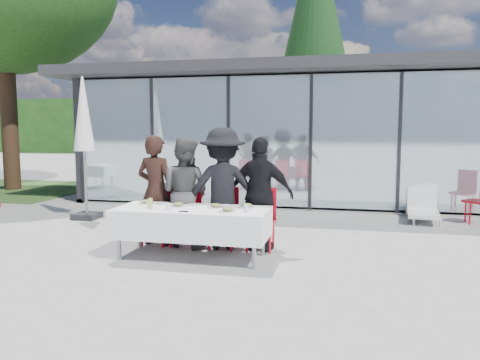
% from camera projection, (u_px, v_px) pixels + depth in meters
% --- Properties ---
extents(ground, '(90.00, 90.00, 0.00)m').
position_uv_depth(ground, '(224.00, 253.00, 7.23)').
color(ground, '#989690').
rests_on(ground, ground).
extents(pavilion, '(14.80, 8.80, 3.44)m').
position_uv_depth(pavilion, '(352.00, 122.00, 14.49)').
color(pavilion, gray).
rests_on(pavilion, ground).
extents(treeline, '(62.50, 2.00, 4.40)m').
position_uv_depth(treeline, '(293.00, 126.00, 34.60)').
color(treeline, '#163812').
rests_on(treeline, ground).
extents(dining_table, '(2.26, 0.96, 0.75)m').
position_uv_depth(dining_table, '(192.00, 222.00, 6.89)').
color(dining_table, white).
rests_on(dining_table, ground).
extents(diner_a, '(0.75, 0.75, 1.81)m').
position_uv_depth(diner_a, '(156.00, 190.00, 7.68)').
color(diner_a, black).
rests_on(diner_a, ground).
extents(diner_chair_a, '(0.44, 0.44, 0.97)m').
position_uv_depth(diner_chair_a, '(158.00, 212.00, 7.80)').
color(diner_chair_a, red).
rests_on(diner_chair_a, ground).
extents(diner_b, '(1.07, 1.07, 1.77)m').
position_uv_depth(diner_b, '(185.00, 192.00, 7.57)').
color(diner_b, '#4D4D4D').
rests_on(diner_b, ground).
extents(diner_chair_b, '(0.44, 0.44, 0.97)m').
position_uv_depth(diner_chair_b, '(187.00, 213.00, 7.69)').
color(diner_chair_b, red).
rests_on(diner_chair_b, ground).
extents(diner_c, '(1.52, 1.52, 1.93)m').
position_uv_depth(diner_c, '(223.00, 189.00, 7.43)').
color(diner_c, black).
rests_on(diner_c, ground).
extents(diner_chair_c, '(0.44, 0.44, 0.97)m').
position_uv_depth(diner_chair_c, '(224.00, 214.00, 7.55)').
color(diner_chair_c, red).
rests_on(diner_chair_c, ground).
extents(diner_d, '(1.18, 1.18, 1.78)m').
position_uv_depth(diner_d, '(261.00, 194.00, 7.30)').
color(diner_d, black).
rests_on(diner_d, ground).
extents(diner_chair_d, '(0.44, 0.44, 0.97)m').
position_uv_depth(diner_chair_d, '(261.00, 216.00, 7.42)').
color(diner_chair_d, red).
rests_on(diner_chair_d, ground).
extents(plate_a, '(0.25, 0.25, 0.07)m').
position_uv_depth(plate_a, '(146.00, 202.00, 7.26)').
color(plate_a, silver).
rests_on(plate_a, dining_table).
extents(plate_b, '(0.25, 0.25, 0.07)m').
position_uv_depth(plate_b, '(178.00, 205.00, 6.98)').
color(plate_b, silver).
rests_on(plate_b, dining_table).
extents(plate_c, '(0.25, 0.25, 0.07)m').
position_uv_depth(plate_c, '(216.00, 206.00, 6.90)').
color(plate_c, silver).
rests_on(plate_c, dining_table).
extents(plate_d, '(0.25, 0.25, 0.07)m').
position_uv_depth(plate_d, '(247.00, 206.00, 6.90)').
color(plate_d, silver).
rests_on(plate_d, dining_table).
extents(plate_extra, '(0.25, 0.25, 0.07)m').
position_uv_depth(plate_extra, '(228.00, 210.00, 6.54)').
color(plate_extra, silver).
rests_on(plate_extra, dining_table).
extents(juice_bottle, '(0.06, 0.06, 0.16)m').
position_uv_depth(juice_bottle, '(150.00, 203.00, 6.80)').
color(juice_bottle, '#A5C752').
rests_on(juice_bottle, dining_table).
extents(drinking_glasses, '(1.51, 0.18, 0.10)m').
position_uv_depth(drinking_glasses, '(187.00, 207.00, 6.69)').
color(drinking_glasses, silver).
rests_on(drinking_glasses, dining_table).
extents(folded_eyeglasses, '(0.14, 0.03, 0.01)m').
position_uv_depth(folded_eyeglasses, '(184.00, 211.00, 6.55)').
color(folded_eyeglasses, black).
rests_on(folded_eyeglasses, dining_table).
extents(market_umbrella, '(0.50, 0.50, 3.00)m').
position_uv_depth(market_umbrella, '(84.00, 124.00, 9.80)').
color(market_umbrella, black).
rests_on(market_umbrella, ground).
extents(lounger, '(0.74, 1.39, 0.72)m').
position_uv_depth(lounger, '(423.00, 207.00, 9.91)').
color(lounger, white).
rests_on(lounger, ground).
extents(conifer_tree, '(4.00, 4.00, 10.50)m').
position_uv_depth(conifer_tree, '(315.00, 29.00, 19.10)').
color(conifer_tree, '#382316').
rests_on(conifer_tree, ground).
extents(grass_patch, '(5.00, 5.00, 0.02)m').
position_uv_depth(grass_patch, '(13.00, 189.00, 14.89)').
color(grass_patch, '#385926').
rests_on(grass_patch, ground).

